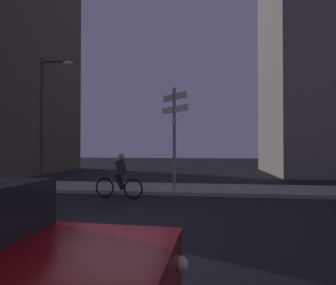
# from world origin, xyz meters

# --- Properties ---
(ground_plane) EXTENTS (80.00, 80.00, 0.00)m
(ground_plane) POSITION_xyz_m (0.00, 0.00, 0.00)
(ground_plane) COLOR black
(sidewalk_kerb) EXTENTS (40.00, 2.61, 0.14)m
(sidewalk_kerb) POSITION_xyz_m (0.00, 6.06, 0.07)
(sidewalk_kerb) COLOR gray
(sidewalk_kerb) RESTS_ON ground_plane
(signpost) EXTENTS (1.14, 1.34, 3.98)m
(signpost) POSITION_xyz_m (1.01, 5.11, 2.54)
(signpost) COLOR gray
(signpost) RESTS_ON sidewalk_kerb
(street_lamp) EXTENTS (1.48, 0.28, 5.52)m
(street_lamp) POSITION_xyz_m (-4.60, 5.61, 3.42)
(street_lamp) COLOR #2D2D30
(street_lamp) RESTS_ON sidewalk_kerb
(cyclist) EXTENTS (1.81, 0.38, 1.61)m
(cyclist) POSITION_xyz_m (-0.80, 3.98, 0.75)
(cyclist) COLOR black
(cyclist) RESTS_ON ground_plane
(building_right_block) EXTENTS (8.82, 7.48, 16.56)m
(building_right_block) POSITION_xyz_m (10.98, 14.50, 8.28)
(building_right_block) COLOR slate
(building_right_block) RESTS_ON ground_plane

